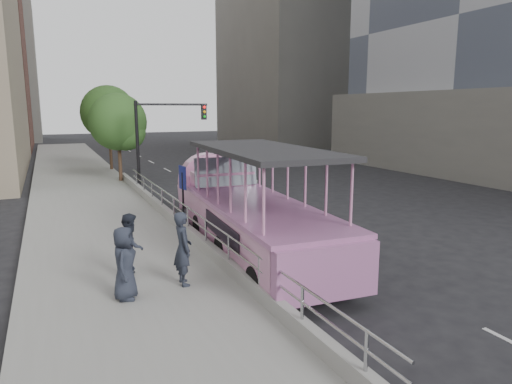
{
  "coord_description": "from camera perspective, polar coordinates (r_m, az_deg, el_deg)",
  "views": [
    {
      "loc": [
        -7.48,
        -13.31,
        4.79
      ],
      "look_at": [
        -0.79,
        1.29,
        1.83
      ],
      "focal_mm": 32.0,
      "sensor_mm": 36.0,
      "label": 1
    }
  ],
  "objects": [
    {
      "name": "pedestrian_mid",
      "position": [
        12.76,
        -15.38,
        -6.42
      ],
      "size": [
        0.84,
        0.98,
        1.74
      ],
      "primitive_type": "imported",
      "rotation": [
        0.0,
        0.0,
        1.34
      ],
      "color": "#252A36",
      "rests_on": "sidewalk"
    },
    {
      "name": "street_tree_far",
      "position": [
        35.51,
        -17.78,
        9.17
      ],
      "size": [
        3.97,
        3.97,
        6.45
      ],
      "color": "#382919",
      "rests_on": "ground"
    },
    {
      "name": "car",
      "position": [
        28.6,
        -3.81,
        2.37
      ],
      "size": [
        3.03,
        4.95,
        1.58
      ],
      "primitive_type": "imported",
      "rotation": [
        0.0,
        0.0,
        0.27
      ],
      "color": "silver",
      "rests_on": "ground"
    },
    {
      "name": "guardrail",
      "position": [
        16.33,
        -8.52,
        -2.59
      ],
      "size": [
        0.07,
        22.0,
        0.71
      ],
      "color": "#A9AAAE",
      "rests_on": "kerb_wall"
    },
    {
      "name": "duck_boat",
      "position": [
        15.45,
        -1.36,
        -2.44
      ],
      "size": [
        3.32,
        11.07,
        3.63
      ],
      "color": "black",
      "rests_on": "ground"
    },
    {
      "name": "parking_sign",
      "position": [
        17.19,
        -9.11,
        -0.05
      ],
      "size": [
        0.12,
        0.6,
        2.7
      ],
      "color": "black",
      "rests_on": "ground"
    },
    {
      "name": "street_tree_near",
      "position": [
        29.55,
        -16.66,
        8.12
      ],
      "size": [
        3.52,
        3.52,
        5.72
      ],
      "color": "#382919",
      "rests_on": "ground"
    },
    {
      "name": "kerb_wall",
      "position": [
        16.49,
        -8.46,
        -4.83
      ],
      "size": [
        0.24,
        30.0,
        0.36
      ],
      "primitive_type": "cube",
      "color": "gray",
      "rests_on": "sidewalk"
    },
    {
      "name": "traffic_signal",
      "position": [
        26.47,
        -12.1,
        7.41
      ],
      "size": [
        4.2,
        0.32,
        5.2
      ],
      "color": "black",
      "rests_on": "ground"
    },
    {
      "name": "sidewalk",
      "position": [
        23.83,
        -19.98,
        -1.43
      ],
      "size": [
        5.5,
        80.0,
        0.3
      ],
      "primitive_type": "cube",
      "color": "gray",
      "rests_on": "ground"
    },
    {
      "name": "ground",
      "position": [
        16.0,
        4.53,
        -7.02
      ],
      "size": [
        160.0,
        160.0,
        0.0
      ],
      "primitive_type": "plane",
      "color": "black"
    },
    {
      "name": "pedestrian_near",
      "position": [
        11.88,
        -9.14,
        -6.98
      ],
      "size": [
        0.46,
        0.7,
        1.92
      ],
      "primitive_type": "imported",
      "rotation": [
        0.0,
        0.0,
        1.58
      ],
      "color": "#252A36",
      "rests_on": "sidewalk"
    },
    {
      "name": "pedestrian_far",
      "position": [
        11.33,
        -16.11,
        -8.54
      ],
      "size": [
        0.83,
        1.01,
        1.77
      ],
      "primitive_type": "imported",
      "rotation": [
        0.0,
        0.0,
        1.21
      ],
      "color": "#252A36",
      "rests_on": "sidewalk"
    },
    {
      "name": "midrise_stone_a",
      "position": [
        65.61,
        6.89,
        20.2
      ],
      "size": [
        20.0,
        20.0,
        32.0
      ],
      "primitive_type": "cube",
      "color": "slate",
      "rests_on": "ground"
    }
  ]
}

